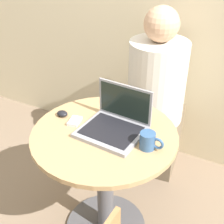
{
  "coord_description": "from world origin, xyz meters",
  "views": [
    {
      "loc": [
        0.63,
        -1.1,
        1.64
      ],
      "look_at": [
        0.02,
        0.05,
        0.82
      ],
      "focal_mm": 50.0,
      "sensor_mm": 36.0,
      "label": 1
    }
  ],
  "objects": [
    {
      "name": "cell_phone",
      "position": [
        -0.18,
        0.01,
        0.73
      ],
      "size": [
        0.07,
        0.1,
        0.02
      ],
      "color": "silver",
      "rests_on": "round_table"
    },
    {
      "name": "computer_mouse",
      "position": [
        -0.28,
        0.03,
        0.74
      ],
      "size": [
        0.06,
        0.05,
        0.03
      ],
      "color": "black",
      "rests_on": "round_table"
    },
    {
      "name": "laptop",
      "position": [
        0.04,
        0.05,
        0.76
      ],
      "size": [
        0.32,
        0.29,
        0.21
      ],
      "color": "gray",
      "rests_on": "round_table"
    },
    {
      "name": "round_table",
      "position": [
        0.0,
        0.0,
        0.49
      ],
      "size": [
        0.74,
        0.74,
        0.72
      ],
      "color": "#4C4C51",
      "rests_on": "ground_plane"
    },
    {
      "name": "coffee_cup",
      "position": [
        0.24,
        -0.01,
        0.76
      ],
      "size": [
        0.12,
        0.07,
        0.08
      ],
      "color": "#335684",
      "rests_on": "round_table"
    },
    {
      "name": "person_seated",
      "position": [
        0.02,
        0.72,
        0.5
      ],
      "size": [
        0.42,
        0.61,
        1.21
      ],
      "color": "brown",
      "rests_on": "ground_plane"
    }
  ]
}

